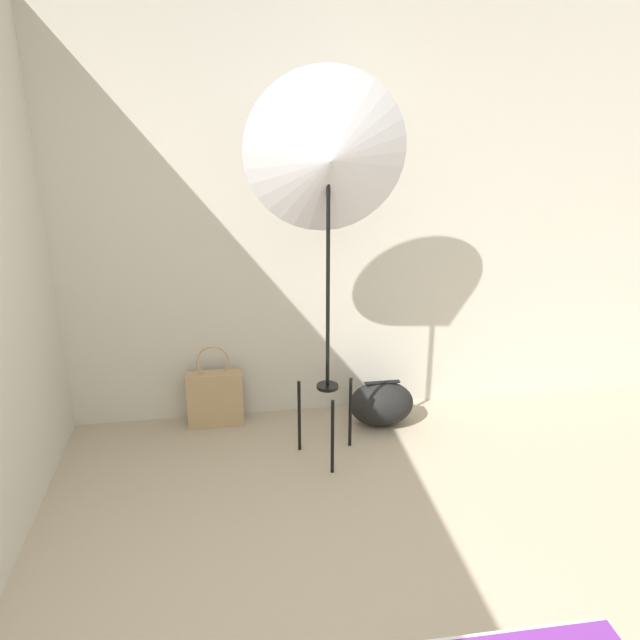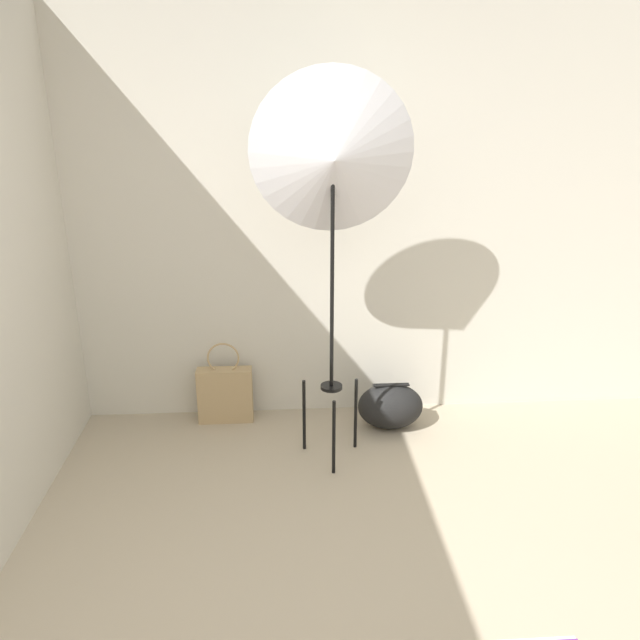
% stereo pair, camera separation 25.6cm
% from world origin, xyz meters
% --- Properties ---
extents(wall_back, '(8.00, 0.05, 2.60)m').
position_xyz_m(wall_back, '(0.00, 2.55, 1.30)').
color(wall_back, beige).
rests_on(wall_back, ground_plane).
extents(photo_umbrella, '(0.87, 0.35, 2.20)m').
position_xyz_m(photo_umbrella, '(0.23, 1.92, 1.75)').
color(photo_umbrella, black).
rests_on(photo_umbrella, ground_plane).
extents(tote_bag, '(0.36, 0.11, 0.56)m').
position_xyz_m(tote_bag, '(-0.43, 2.40, 0.19)').
color(tote_bag, tan).
rests_on(tote_bag, ground_plane).
extents(duffel_bag, '(0.42, 0.30, 0.31)m').
position_xyz_m(duffel_bag, '(0.64, 2.25, 0.15)').
color(duffel_bag, black).
rests_on(duffel_bag, ground_plane).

